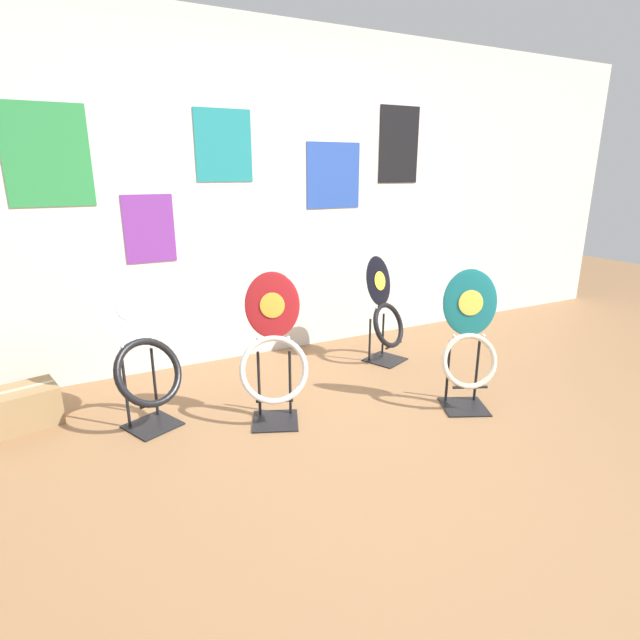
{
  "coord_description": "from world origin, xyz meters",
  "views": [
    {
      "loc": [
        -1.52,
        -1.78,
        1.52
      ],
      "look_at": [
        -0.06,
        1.06,
        0.55
      ],
      "focal_mm": 28.0,
      "sensor_mm": 36.0,
      "label": 1
    }
  ],
  "objects_px": {
    "toilet_seat_display_jazz_black": "(385,315)",
    "storage_box": "(19,408)",
    "toilet_seat_display_white_plain": "(143,358)",
    "toilet_seat_display_teal_sax": "(469,343)",
    "toilet_seat_display_crimson_swirl": "(274,356)"
  },
  "relations": [
    {
      "from": "toilet_seat_display_white_plain",
      "to": "toilet_seat_display_teal_sax",
      "type": "distance_m",
      "value": 2.03
    },
    {
      "from": "toilet_seat_display_jazz_black",
      "to": "storage_box",
      "type": "xyz_separation_m",
      "value": [
        -2.62,
        0.1,
        -0.27
      ]
    },
    {
      "from": "toilet_seat_display_teal_sax",
      "to": "toilet_seat_display_jazz_black",
      "type": "bearing_deg",
      "value": 89.37
    },
    {
      "from": "toilet_seat_display_jazz_black",
      "to": "toilet_seat_display_white_plain",
      "type": "bearing_deg",
      "value": -172.51
    },
    {
      "from": "toilet_seat_display_jazz_black",
      "to": "toilet_seat_display_crimson_swirl",
      "type": "bearing_deg",
      "value": -154.88
    },
    {
      "from": "toilet_seat_display_jazz_black",
      "to": "storage_box",
      "type": "distance_m",
      "value": 2.63
    },
    {
      "from": "toilet_seat_display_teal_sax",
      "to": "storage_box",
      "type": "bearing_deg",
      "value": 157.94
    },
    {
      "from": "toilet_seat_display_jazz_black",
      "to": "storage_box",
      "type": "bearing_deg",
      "value": 177.81
    },
    {
      "from": "toilet_seat_display_white_plain",
      "to": "toilet_seat_display_teal_sax",
      "type": "height_order",
      "value": "toilet_seat_display_white_plain"
    },
    {
      "from": "toilet_seat_display_crimson_swirl",
      "to": "toilet_seat_display_jazz_black",
      "type": "bearing_deg",
      "value": 25.12
    },
    {
      "from": "toilet_seat_display_crimson_swirl",
      "to": "storage_box",
      "type": "height_order",
      "value": "toilet_seat_display_crimson_swirl"
    },
    {
      "from": "toilet_seat_display_white_plain",
      "to": "storage_box",
      "type": "distance_m",
      "value": 0.85
    },
    {
      "from": "toilet_seat_display_jazz_black",
      "to": "storage_box",
      "type": "height_order",
      "value": "toilet_seat_display_jazz_black"
    },
    {
      "from": "storage_box",
      "to": "toilet_seat_display_jazz_black",
      "type": "bearing_deg",
      "value": -2.19
    },
    {
      "from": "toilet_seat_display_crimson_swirl",
      "to": "toilet_seat_display_jazz_black",
      "type": "distance_m",
      "value": 1.33
    }
  ]
}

